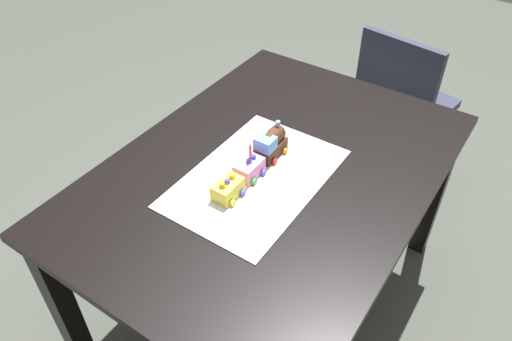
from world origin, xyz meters
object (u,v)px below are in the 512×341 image
Objects in this scene: cake_locomotive at (270,144)px; cake_car_tanker_lemon at (228,189)px; dining_table at (271,191)px; chair at (401,104)px; cake_car_caboose_bubblegum at (249,169)px; birthday_candle at (250,150)px.

cake_car_tanker_lemon is (0.25, -0.00, -0.02)m from cake_locomotive.
chair reaches higher than dining_table.
cake_locomotive is 1.40× the size of cake_car_tanker_lemon.
chair is (-1.03, 0.11, -0.16)m from dining_table.
chair is 8.60× the size of cake_car_caboose_bubblegum.
chair is at bearing 171.44° from cake_locomotive.
cake_car_tanker_lemon is at bearing -0.00° from cake_locomotive.
cake_locomotive is at bearing 180.00° from birthday_candle.
birthday_candle is at bearing -0.00° from cake_locomotive.
dining_table is 1.63× the size of chair.
chair is 1.04m from cake_locomotive.
chair is at bearing 172.42° from cake_car_caboose_bubblegum.
cake_car_tanker_lemon is at bearing -11.47° from dining_table.
birthday_candle reaches higher than cake_locomotive.
cake_locomotive is 2.44× the size of birthday_candle.
chair reaches higher than cake_car_caboose_bubblegum.
cake_car_caboose_bubblegum is at bearing 91.34° from chair.
cake_car_tanker_lemon is at bearing 92.07° from chair.
cake_locomotive is at bearing -142.16° from dining_table.
chair is at bearing 173.14° from cake_car_tanker_lemon.
cake_car_tanker_lemon is 0.14m from birthday_candle.
cake_locomotive is 0.13m from birthday_candle.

